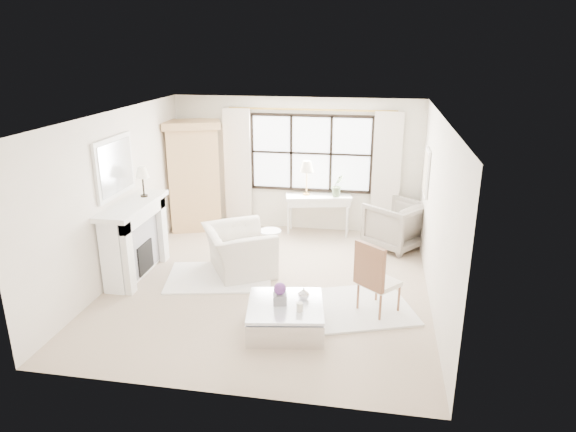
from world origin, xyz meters
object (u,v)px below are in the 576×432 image
at_px(club_armchair, 239,250).
at_px(coffee_table, 286,317).
at_px(armoire, 194,175).
at_px(console_table, 318,214).

distance_m(club_armchair, coffee_table, 2.03).
xyz_separation_m(armoire, coffee_table, (2.54, -3.64, -0.96)).
bearing_deg(club_armchair, console_table, -57.74).
height_order(console_table, club_armchair, console_table).
bearing_deg(console_table, club_armchair, -129.74).
relative_size(armoire, club_armchair, 1.89).
distance_m(console_table, coffee_table, 3.79).
bearing_deg(console_table, coffee_table, -101.96).
bearing_deg(club_armchair, armoire, 6.51).
relative_size(armoire, coffee_table, 1.95).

